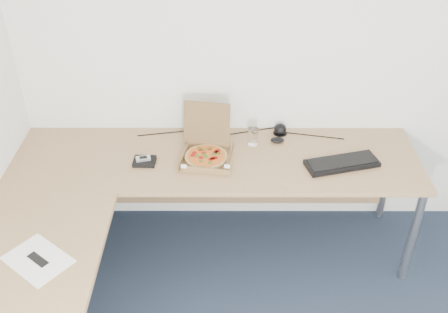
{
  "coord_description": "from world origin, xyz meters",
  "views": [
    {
      "loc": [
        -0.45,
        -1.23,
        2.55
      ],
      "look_at": [
        -0.45,
        1.28,
        0.82
      ],
      "focal_mm": 41.63,
      "sensor_mm": 36.0,
      "label": 1
    }
  ],
  "objects_px": {
    "pizza_box": "(206,153)",
    "wallet": "(145,161)",
    "keyboard": "(342,163)",
    "desk": "(156,206)",
    "drinking_glass": "(253,136)"
  },
  "relations": [
    {
      "from": "pizza_box",
      "to": "wallet",
      "type": "distance_m",
      "value": 0.38
    },
    {
      "from": "desk",
      "to": "keyboard",
      "type": "distance_m",
      "value": 1.14
    },
    {
      "from": "wallet",
      "to": "keyboard",
      "type": "bearing_deg",
      "value": 0.61
    },
    {
      "from": "pizza_box",
      "to": "drinking_glass",
      "type": "relative_size",
      "value": 2.96
    },
    {
      "from": "drinking_glass",
      "to": "wallet",
      "type": "bearing_deg",
      "value": -162.49
    },
    {
      "from": "pizza_box",
      "to": "keyboard",
      "type": "height_order",
      "value": "pizza_box"
    },
    {
      "from": "pizza_box",
      "to": "wallet",
      "type": "xyz_separation_m",
      "value": [
        -0.37,
        -0.05,
        -0.02
      ]
    },
    {
      "from": "desk",
      "to": "keyboard",
      "type": "relative_size",
      "value": 5.69
    },
    {
      "from": "drinking_glass",
      "to": "pizza_box",
      "type": "bearing_deg",
      "value": -151.36
    },
    {
      "from": "keyboard",
      "to": "pizza_box",
      "type": "bearing_deg",
      "value": 160.26
    },
    {
      "from": "desk",
      "to": "wallet",
      "type": "xyz_separation_m",
      "value": [
        -0.11,
        0.37,
        0.04
      ]
    },
    {
      "from": "wallet",
      "to": "desk",
      "type": "bearing_deg",
      "value": -71.95
    },
    {
      "from": "drinking_glass",
      "to": "wallet",
      "type": "distance_m",
      "value": 0.7
    },
    {
      "from": "pizza_box",
      "to": "keyboard",
      "type": "xyz_separation_m",
      "value": [
        0.82,
        -0.07,
        -0.02
      ]
    },
    {
      "from": "desk",
      "to": "wallet",
      "type": "distance_m",
      "value": 0.39
    }
  ]
}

